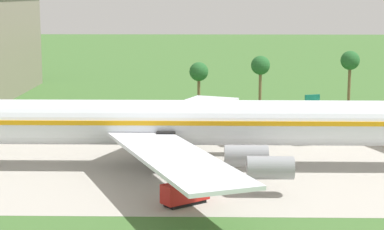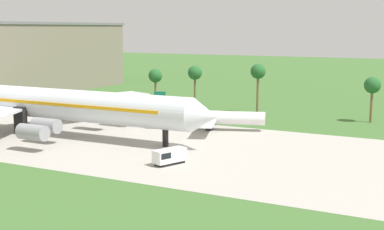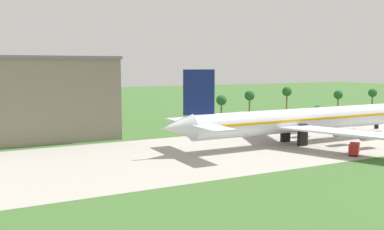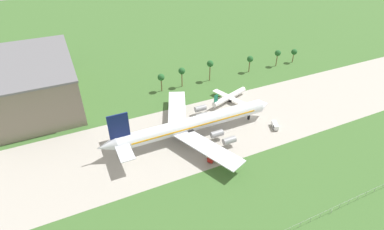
{
  "view_description": "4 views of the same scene",
  "coord_description": "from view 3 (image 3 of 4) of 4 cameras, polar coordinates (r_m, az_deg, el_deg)",
  "views": [
    {
      "loc": [
        -27.48,
        -90.42,
        22.67
      ],
      "look_at": [
        -29.31,
        -0.92,
        6.95
      ],
      "focal_mm": 65.0,
      "sensor_mm": 36.0,
      "label": 1
    },
    {
      "loc": [
        43.31,
        -79.8,
        20.37
      ],
      "look_at": [
        3.1,
        -0.92,
        5.95
      ],
      "focal_mm": 50.0,
      "sensor_mm": 36.0,
      "label": 2
    },
    {
      "loc": [
        -104.93,
        -84.27,
        19.75
      ],
      "look_at": [
        -61.73,
        -0.92,
        8.91
      ],
      "focal_mm": 40.0,
      "sensor_mm": 36.0,
      "label": 3
    },
    {
      "loc": [
        -72.69,
        -91.83,
        78.04
      ],
      "look_at": [
        -27.76,
        5.0,
        6.0
      ],
      "focal_mm": 28.0,
      "sensor_mm": 36.0,
      "label": 4
    }
  ],
  "objects": [
    {
      "name": "taxiway_strip",
      "position": [
        136.02,
        23.59,
        -2.31
      ],
      "size": [
        320.0,
        44.0,
        0.02
      ],
      "color": "#A8A399",
      "rests_on": "ground_plane"
    },
    {
      "name": "ground_plane",
      "position": [
        136.02,
        23.59,
        -2.31
      ],
      "size": [
        600.0,
        600.0,
        0.0
      ],
      "primitive_type": "plane",
      "color": "#3D662D"
    },
    {
      "name": "baggage_tug",
      "position": [
        102.24,
        20.82,
        -4.22
      ],
      "size": [
        5.42,
        4.81,
        2.48
      ],
      "color": "black",
      "rests_on": "ground_plane"
    },
    {
      "name": "terminal_building",
      "position": [
        140.87,
        -20.21,
        2.68
      ],
      "size": [
        36.72,
        61.2,
        22.24
      ],
      "color": "slate",
      "rests_on": "ground_plane"
    },
    {
      "name": "palm_tree_row",
      "position": [
        172.68,
        16.16,
        2.52
      ],
      "size": [
        91.03,
        3.6,
        12.02
      ],
      "color": "brown",
      "rests_on": "ground_plane"
    },
    {
      "name": "jet_airliner",
      "position": [
        112.51,
        14.2,
        -0.69
      ],
      "size": [
        76.92,
        60.48,
        18.94
      ],
      "color": "silver",
      "rests_on": "ground_plane"
    },
    {
      "name": "regional_aircraft",
      "position": [
        145.05,
        18.08,
        -0.56
      ],
      "size": [
        22.13,
        20.18,
        7.65
      ],
      "color": "white",
      "rests_on": "ground_plane"
    }
  ]
}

